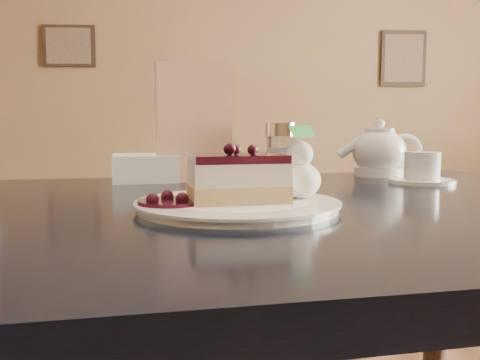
{
  "coord_description": "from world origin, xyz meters",
  "views": [
    {
      "loc": [
        -0.09,
        -0.39,
        0.96
      ],
      "look_at": [
        -0.06,
        0.29,
        0.88
      ],
      "focal_mm": 40.0,
      "sensor_mm": 36.0,
      "label": 1
    }
  ],
  "objects_px": {
    "dessert_plate": "(238,206)",
    "tea_set": "(387,156)",
    "main_table": "(230,261)",
    "cheesecake_slice": "(238,178)"
  },
  "relations": [
    {
      "from": "dessert_plate",
      "to": "tea_set",
      "type": "height_order",
      "value": "tea_set"
    },
    {
      "from": "main_table",
      "to": "dessert_plate",
      "type": "bearing_deg",
      "value": -90.0
    },
    {
      "from": "main_table",
      "to": "cheesecake_slice",
      "type": "height_order",
      "value": "cheesecake_slice"
    },
    {
      "from": "dessert_plate",
      "to": "tea_set",
      "type": "relative_size",
      "value": 1.0
    },
    {
      "from": "dessert_plate",
      "to": "tea_set",
      "type": "distance_m",
      "value": 0.57
    },
    {
      "from": "main_table",
      "to": "tea_set",
      "type": "height_order",
      "value": "tea_set"
    },
    {
      "from": "cheesecake_slice",
      "to": "tea_set",
      "type": "relative_size",
      "value": 0.52
    },
    {
      "from": "tea_set",
      "to": "cheesecake_slice",
      "type": "bearing_deg",
      "value": -128.7
    },
    {
      "from": "dessert_plate",
      "to": "cheesecake_slice",
      "type": "distance_m",
      "value": 0.04
    },
    {
      "from": "main_table",
      "to": "dessert_plate",
      "type": "height_order",
      "value": "dessert_plate"
    }
  ]
}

